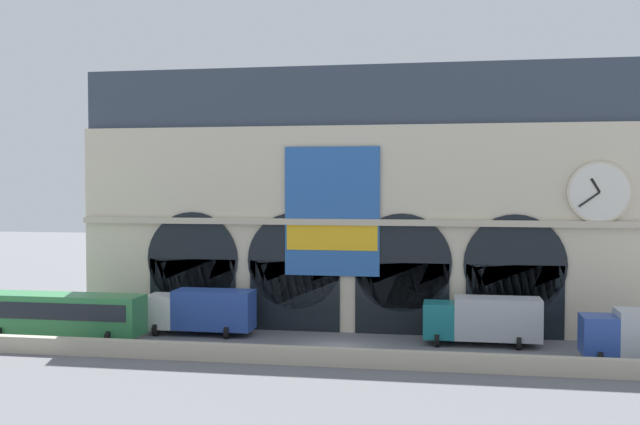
# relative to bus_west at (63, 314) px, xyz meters

# --- Properties ---
(ground_plane) EXTENTS (200.00, 200.00, 0.00)m
(ground_plane) POSITION_rel_bus_west_xyz_m (18.46, 0.86, -1.78)
(ground_plane) COLOR slate
(quay_parapet_wall) EXTENTS (90.00, 0.70, 1.03)m
(quay_parapet_wall) POSITION_rel_bus_west_xyz_m (18.46, -3.79, -1.27)
(quay_parapet_wall) COLOR #B2A891
(quay_parapet_wall) RESTS_ON ground
(station_building) EXTENTS (39.59, 5.14, 18.89)m
(station_building) POSITION_rel_bus_west_xyz_m (18.48, 8.23, 7.35)
(station_building) COLOR beige
(station_building) RESTS_ON ground
(bus_west) EXTENTS (11.00, 3.25, 3.10)m
(bus_west) POSITION_rel_bus_west_xyz_m (0.00, 0.00, 0.00)
(bus_west) COLOR #2D7A42
(bus_west) RESTS_ON ground
(box_truck_midwest) EXTENTS (7.50, 2.91, 3.12)m
(box_truck_midwest) POSITION_rel_bus_west_xyz_m (8.53, 3.41, -0.08)
(box_truck_midwest) COLOR white
(box_truck_midwest) RESTS_ON ground
(box_truck_mideast) EXTENTS (7.50, 2.91, 3.12)m
(box_truck_mideast) POSITION_rel_bus_west_xyz_m (27.70, 3.34, -0.08)
(box_truck_mideast) COLOR #19727A
(box_truck_mideast) RESTS_ON ground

